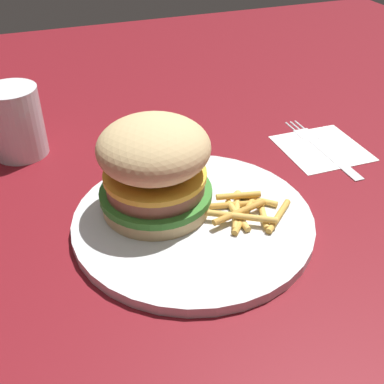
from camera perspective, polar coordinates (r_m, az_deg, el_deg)
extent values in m
plane|color=maroon|center=(0.54, 2.20, -3.43)|extent=(1.60, 1.60, 0.00)
cylinder|color=silver|center=(0.53, 0.00, -3.19)|extent=(0.26, 0.26, 0.01)
cylinder|color=tan|center=(0.53, -4.27, -1.08)|extent=(0.12, 0.12, 0.02)
cylinder|color=#387F2D|center=(0.53, -4.32, -0.03)|extent=(0.12, 0.12, 0.01)
cylinder|color=#8E5B47|center=(0.52, -4.38, 1.06)|extent=(0.11, 0.11, 0.02)
cylinder|color=yellow|center=(0.51, -4.44, 2.09)|extent=(0.11, 0.11, 0.01)
ellipsoid|color=tan|center=(0.50, -4.61, 5.30)|extent=(0.12, 0.12, 0.06)
cylinder|color=gold|center=(0.54, 4.64, -1.33)|extent=(0.08, 0.02, 0.01)
cylinder|color=#E5B251|center=(0.52, 5.46, -2.78)|extent=(0.01, 0.05, 0.01)
cylinder|color=#E5B251|center=(0.55, 7.49, -0.83)|extent=(0.04, 0.04, 0.01)
cylinder|color=#E5B251|center=(0.53, 8.49, -2.67)|extent=(0.02, 0.05, 0.01)
cylinder|color=#E5B251|center=(0.53, 5.35, -2.17)|extent=(0.04, 0.06, 0.01)
cylinder|color=gold|center=(0.52, 6.33, -2.63)|extent=(0.05, 0.06, 0.01)
cylinder|color=#E5B251|center=(0.51, 5.61, -2.89)|extent=(0.07, 0.05, 0.01)
cylinder|color=gold|center=(0.54, 5.55, -0.43)|extent=(0.05, 0.02, 0.01)
cylinder|color=gold|center=(0.53, 10.27, -2.84)|extent=(0.05, 0.04, 0.01)
cylinder|color=gold|center=(0.52, 5.66, -2.41)|extent=(0.07, 0.02, 0.01)
cube|color=white|center=(0.69, 15.21, 5.09)|extent=(0.11, 0.11, 0.00)
cube|color=silver|center=(0.67, 16.69, 3.98)|extent=(0.01, 0.11, 0.00)
cube|color=silver|center=(0.72, 13.48, 6.83)|extent=(0.02, 0.04, 0.00)
cylinder|color=silver|center=(0.75, 12.75, 8.01)|extent=(0.00, 0.03, 0.00)
cylinder|color=silver|center=(0.74, 12.22, 7.93)|extent=(0.00, 0.03, 0.00)
cylinder|color=silver|center=(0.74, 11.68, 7.85)|extent=(0.00, 0.03, 0.00)
cylinder|color=silver|center=(0.68, -20.25, 7.83)|extent=(0.07, 0.07, 0.09)
cylinder|color=orange|center=(0.68, -20.11, 7.21)|extent=(0.07, 0.07, 0.08)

